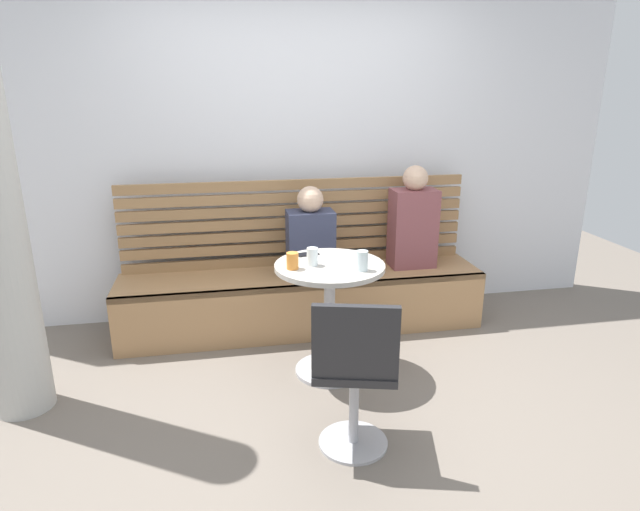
% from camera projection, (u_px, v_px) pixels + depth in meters
% --- Properties ---
extents(ground, '(8.00, 8.00, 0.00)m').
position_uv_depth(ground, '(336.00, 417.00, 3.02)').
color(ground, '#70665B').
extents(back_wall, '(5.20, 0.10, 2.90)m').
position_uv_depth(back_wall, '(292.00, 131.00, 4.12)').
color(back_wall, silver).
rests_on(back_wall, ground).
extents(booth_bench, '(2.70, 0.52, 0.44)m').
position_uv_depth(booth_bench, '(303.00, 301.00, 4.08)').
color(booth_bench, '#A87C51').
rests_on(booth_bench, ground).
extents(booth_backrest, '(2.65, 0.04, 0.67)m').
position_uv_depth(booth_backrest, '(297.00, 222.00, 4.13)').
color(booth_backrest, '#9A7249').
rests_on(booth_backrest, booth_bench).
extents(cafe_table, '(0.68, 0.68, 0.74)m').
position_uv_depth(cafe_table, '(330.00, 298.00, 3.35)').
color(cafe_table, '#ADADB2').
rests_on(cafe_table, ground).
extents(white_chair, '(0.49, 0.49, 0.85)m').
position_uv_depth(white_chair, '(355.00, 371.00, 2.60)').
color(white_chair, '#ADADB2').
rests_on(white_chair, ground).
extents(person_adult, '(0.34, 0.22, 0.78)m').
position_uv_depth(person_adult, '(413.00, 222.00, 4.09)').
color(person_adult, brown).
rests_on(person_adult, booth_bench).
extents(person_child_left, '(0.34, 0.22, 0.66)m').
position_uv_depth(person_child_left, '(310.00, 236.00, 3.92)').
color(person_child_left, '#333851').
rests_on(person_child_left, booth_bench).
extents(cup_water_clear, '(0.07, 0.07, 0.11)m').
position_uv_depth(cup_water_clear, '(312.00, 257.00, 3.25)').
color(cup_water_clear, white).
rests_on(cup_water_clear, cafe_table).
extents(cup_glass_tall, '(0.07, 0.07, 0.12)m').
position_uv_depth(cup_glass_tall, '(362.00, 261.00, 3.15)').
color(cup_glass_tall, silver).
rests_on(cup_glass_tall, cafe_table).
extents(cup_tumbler_orange, '(0.07, 0.07, 0.10)m').
position_uv_depth(cup_tumbler_orange, '(292.00, 261.00, 3.18)').
color(cup_tumbler_orange, orange).
rests_on(cup_tumbler_orange, cafe_table).
extents(phone_on_table, '(0.15, 0.10, 0.01)m').
position_uv_depth(phone_on_table, '(307.00, 254.00, 3.47)').
color(phone_on_table, black).
rests_on(phone_on_table, cafe_table).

